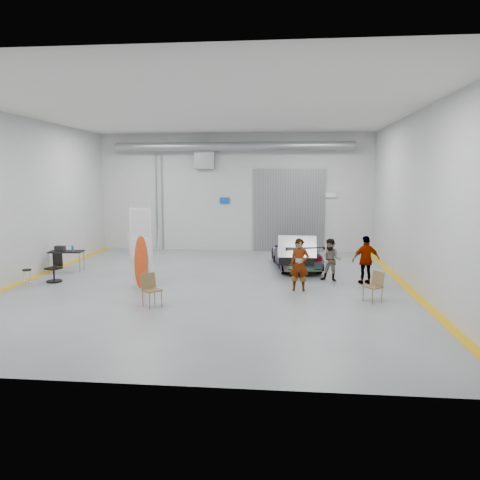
# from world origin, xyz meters

# --- Properties ---
(ground) EXTENTS (16.00, 16.00, 0.00)m
(ground) POSITION_xyz_m (0.00, 0.00, 0.00)
(ground) COLOR slate
(ground) RESTS_ON ground
(room_shell) EXTENTS (14.02, 16.18, 6.01)m
(room_shell) POSITION_xyz_m (0.24, 2.22, 4.08)
(room_shell) COLOR #AFB1B3
(room_shell) RESTS_ON ground
(sedan_car) EXTENTS (2.34, 4.48, 1.24)m
(sedan_car) POSITION_xyz_m (3.10, 3.55, 0.62)
(sedan_car) COLOR silver
(sedan_car) RESTS_ON ground
(person_a) EXTENTS (0.66, 0.45, 1.77)m
(person_a) POSITION_xyz_m (3.12, -0.48, 0.88)
(person_a) COLOR olive
(person_a) RESTS_ON ground
(person_b) EXTENTS (0.91, 0.80, 1.57)m
(person_b) POSITION_xyz_m (4.31, 1.11, 0.78)
(person_b) COLOR slate
(person_b) RESTS_ON ground
(person_c) EXTENTS (1.08, 0.65, 1.74)m
(person_c) POSITION_xyz_m (5.51, 0.76, 0.87)
(person_c) COLOR #A55C37
(person_c) RESTS_ON ground
(surfboard_display) EXTENTS (0.82, 0.32, 2.92)m
(surfboard_display) POSITION_xyz_m (-2.25, -0.54, 1.18)
(surfboard_display) COLOR white
(surfboard_display) RESTS_ON ground
(folding_chair_near) EXTENTS (0.64, 0.73, 0.98)m
(folding_chair_near) POSITION_xyz_m (-1.23, -2.90, 0.31)
(folding_chair_near) COLOR brown
(folding_chair_near) RESTS_ON ground
(folding_chair_far) EXTENTS (0.61, 0.73, 0.95)m
(folding_chair_far) POSITION_xyz_m (5.30, -1.76, 0.30)
(folding_chair_far) COLOR brown
(folding_chair_far) RESTS_ON ground
(shop_stool) EXTENTS (0.32, 0.32, 0.62)m
(shop_stool) POSITION_xyz_m (-6.26, -0.88, 0.31)
(shop_stool) COLOR black
(shop_stool) RESTS_ON ground
(work_table) EXTENTS (1.39, 0.80, 1.08)m
(work_table) POSITION_xyz_m (-6.21, 1.82, 0.84)
(work_table) COLOR gray
(work_table) RESTS_ON ground
(office_chair) EXTENTS (0.57, 0.59, 1.03)m
(office_chair) POSITION_xyz_m (-5.72, 0.00, 0.45)
(office_chair) COLOR black
(office_chair) RESTS_ON ground
(trunk_lid) EXTENTS (1.44, 0.88, 0.04)m
(trunk_lid) POSITION_xyz_m (3.10, 1.66, 1.26)
(trunk_lid) COLOR silver
(trunk_lid) RESTS_ON sedan_car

